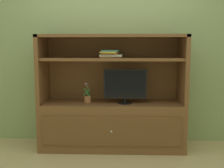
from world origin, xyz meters
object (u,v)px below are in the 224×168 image
Objects in this scene: tv_monitor at (125,85)px; potted_plant at (88,98)px; magazine_stack at (111,54)px; media_console at (112,113)px.

tv_monitor is 0.52m from potted_plant.
potted_plant is at bearing 174.31° from tv_monitor.
magazine_stack reaches higher than tv_monitor.
potted_plant is (-0.49, 0.05, -0.17)m from tv_monitor.
tv_monitor is at bearing -16.12° from magazine_stack.
magazine_stack reaches higher than potted_plant.
media_console is 3.39× the size of tv_monitor.
media_console is at bearing 21.61° from magazine_stack.
magazine_stack is at bearing 163.88° from tv_monitor.
tv_monitor is at bearing -5.69° from potted_plant.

